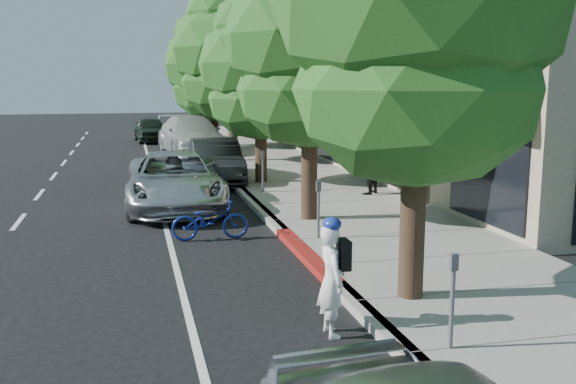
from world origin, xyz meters
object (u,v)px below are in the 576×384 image
object	(u,v)px
silver_suv	(175,181)
dark_suv_far	(151,129)
bicycle	(210,220)
white_pickup	(192,135)
cyclist	(331,281)
dark_sedan	(216,161)
street_tree_2	(260,67)
street_tree_0	(420,9)
street_tree_1	(310,41)
pedestrian	(368,168)
street_tree_5	(201,59)
street_tree_4	(214,66)
street_tree_3	(232,51)

from	to	relation	value
silver_suv	dark_suv_far	world-z (taller)	silver_suv
bicycle	white_pickup	xyz separation A→B (m)	(1.19, 16.90, 0.46)
cyclist	dark_sedan	size ratio (longest dim) A/B	0.35
silver_suv	street_tree_2	bearing A→B (deg)	47.01
street_tree_0	street_tree_1	xyz separation A→B (m)	(-0.00, 6.00, -0.14)
street_tree_1	cyclist	distance (m)	7.94
street_tree_1	pedestrian	world-z (taller)	street_tree_1
street_tree_5	street_tree_4	bearing A→B (deg)	-90.00
street_tree_1	dark_sedan	world-z (taller)	street_tree_1
street_tree_3	bicycle	world-z (taller)	street_tree_3
street_tree_1	cyclist	bearing A→B (deg)	-103.14
bicycle	dark_sedan	size ratio (longest dim) A/B	0.37
street_tree_5	silver_suv	size ratio (longest dim) A/B	1.34
street_tree_1	silver_suv	world-z (taller)	street_tree_1
cyclist	dark_suv_far	size ratio (longest dim) A/B	0.38
street_tree_3	white_pickup	world-z (taller)	street_tree_3
street_tree_0	street_tree_3	size ratio (longest dim) A/B	0.96
street_tree_5	silver_suv	xyz separation A→B (m)	(-3.10, -21.15, -3.98)
silver_suv	pedestrian	bearing A→B (deg)	1.91
dark_sedan	dark_suv_far	distance (m)	15.89
street_tree_1	white_pickup	distance (m)	16.35
cyclist	street_tree_4	bearing A→B (deg)	-6.24
street_tree_1	pedestrian	size ratio (longest dim) A/B	4.60
street_tree_0	street_tree_1	size ratio (longest dim) A/B	1.04
white_pickup	street_tree_2	bearing A→B (deg)	-88.06
street_tree_4	street_tree_5	distance (m)	6.03
bicycle	street_tree_4	bearing A→B (deg)	-7.23
street_tree_1	dark_sedan	bearing A→B (deg)	101.18
cyclist	silver_suv	bearing A→B (deg)	6.23
street_tree_3	bicycle	bearing A→B (deg)	-101.26
bicycle	dark_suv_far	world-z (taller)	dark_suv_far
white_pickup	dark_sedan	bearing A→B (deg)	-96.11
street_tree_0	street_tree_3	bearing A→B (deg)	90.00
dark_sedan	dark_suv_far	size ratio (longest dim) A/B	1.10
silver_suv	white_pickup	distance (m)	13.15
silver_suv	white_pickup	size ratio (longest dim) A/B	0.89
silver_suv	dark_sedan	world-z (taller)	silver_suv
street_tree_5	white_pickup	size ratio (longest dim) A/B	1.20
dark_sedan	street_tree_4	bearing A→B (deg)	83.96
street_tree_1	bicycle	bearing A→B (deg)	-158.88
street_tree_3	cyclist	xyz separation A→B (m)	(-1.60, -18.85, -3.92)
street_tree_2	silver_suv	distance (m)	5.45
silver_suv	street_tree_1	bearing A→B (deg)	-41.05
street_tree_1	bicycle	size ratio (longest dim) A/B	4.17
street_tree_5	pedestrian	distance (m)	21.62
white_pickup	pedestrian	distance (m)	13.63
silver_suv	white_pickup	world-z (taller)	white_pickup
dark_sedan	street_tree_3	bearing A→B (deg)	75.36
street_tree_3	bicycle	size ratio (longest dim) A/B	4.51
street_tree_4	white_pickup	size ratio (longest dim) A/B	1.13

